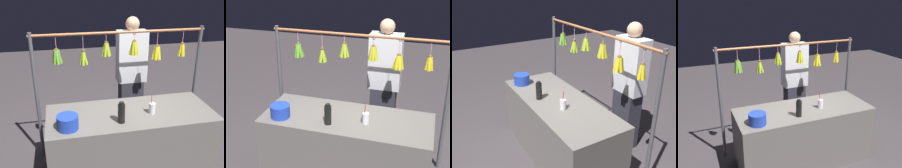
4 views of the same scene
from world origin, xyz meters
TOP-DOWN VIEW (x-y plane):
  - market_counter at (0.00, 0.00)m, footprint 1.85×0.74m
  - display_rack at (-0.00, -0.51)m, footprint 2.13×0.13m
  - water_bottle at (0.16, 0.19)m, footprint 0.08×0.08m
  - blue_bucket at (0.70, 0.19)m, footprint 0.21×0.21m
  - drink_cup at (-0.22, 0.06)m, footprint 0.07×0.07m
  - vendor_person at (-0.25, -0.91)m, footprint 0.41×0.22m

SIDE VIEW (x-z plane):
  - market_counter at x=0.00m, z-range 0.00..0.81m
  - vendor_person at x=-0.25m, z-range -0.01..1.71m
  - drink_cup at x=-0.22m, z-range 0.76..0.98m
  - blue_bucket at x=0.70m, z-range 0.81..0.95m
  - water_bottle at x=0.16m, z-range 0.80..1.03m
  - display_rack at x=0.00m, z-range 0.37..2.01m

